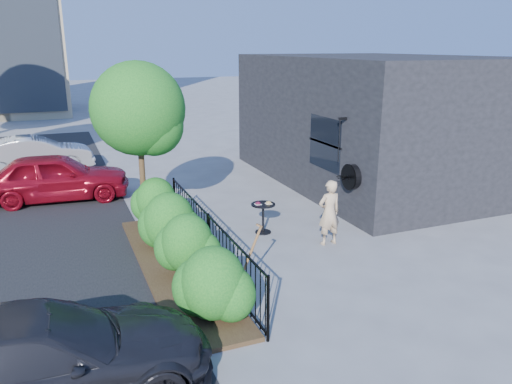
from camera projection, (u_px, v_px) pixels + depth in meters
name	position (u px, v px, depth m)	size (l,w,h in m)	color
ground	(276.00, 253.00, 10.79)	(120.00, 120.00, 0.00)	gray
shop_building	(373.00, 119.00, 16.21)	(6.22, 9.00, 4.00)	black
fence	(209.00, 239.00, 10.09)	(0.05, 6.05, 1.10)	black
planting_bed	(176.00, 268.00, 9.98)	(1.30, 6.00, 0.08)	#382616
shrubs	(178.00, 235.00, 9.92)	(1.10, 5.60, 1.24)	#155C1B
patio_tree	(142.00, 115.00, 11.64)	(2.20, 2.20, 3.94)	#3F2B19
cafe_table	(263.00, 213.00, 11.83)	(0.57, 0.57, 0.77)	black
woman	(329.00, 212.00, 11.09)	(0.54, 0.36, 1.49)	tan
shovel	(247.00, 264.00, 8.83)	(0.52, 0.18, 1.36)	brown
car_red	(56.00, 177.00, 14.29)	(1.63, 4.05, 1.38)	maroon
car_silver	(36.00, 154.00, 17.52)	(1.33, 3.82, 1.26)	#ABABB0
car_darkgrey	(35.00, 360.00, 6.09)	(1.78, 4.37, 1.27)	black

